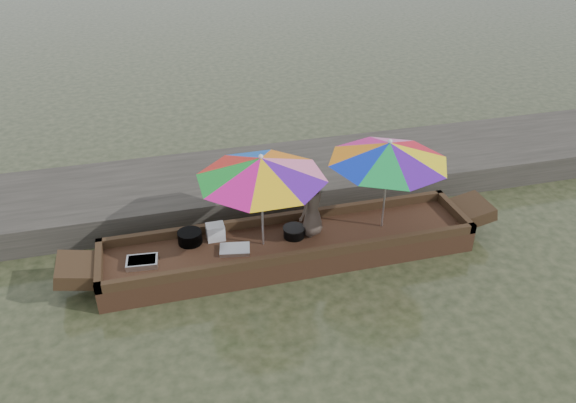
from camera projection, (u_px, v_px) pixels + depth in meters
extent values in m
plane|color=black|center=(290.00, 258.00, 9.06)|extent=(80.00, 80.00, 0.00)
cube|color=#2D2B26|center=(260.00, 181.00, 10.76)|extent=(22.00, 2.20, 0.50)
cube|color=#2F1D15|center=(290.00, 249.00, 8.97)|extent=(5.89, 1.20, 0.35)
cylinder|color=black|center=(190.00, 237.00, 8.77)|extent=(0.38, 0.38, 0.20)
cube|color=silver|center=(142.00, 262.00, 8.30)|extent=(0.48, 0.36, 0.09)
cube|color=silver|center=(235.00, 250.00, 8.60)|extent=(0.51, 0.40, 0.06)
cylinder|color=black|center=(294.00, 232.00, 8.92)|extent=(0.33, 0.33, 0.16)
cube|color=silver|center=(216.00, 232.00, 8.84)|extent=(0.28, 0.22, 0.26)
imported|color=#4E4137|center=(312.00, 205.00, 8.79)|extent=(0.60, 0.58, 1.03)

